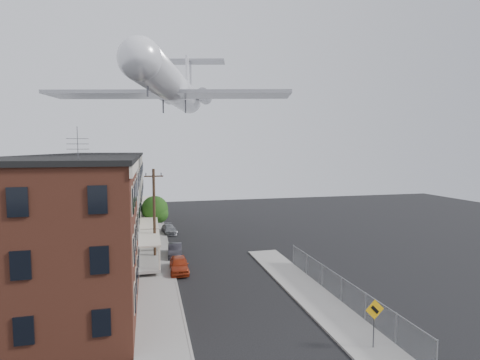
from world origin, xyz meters
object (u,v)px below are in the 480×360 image
object	(u,v)px
car_near	(179,265)
airplane	(173,87)
utility_pole	(154,214)
warning_sign	(374,316)
street_tree	(156,210)
car_mid	(175,250)
car_far	(169,229)

from	to	relation	value
car_near	airplane	xyz separation A→B (m)	(0.41, 9.98, 17.00)
utility_pole	airplane	xyz separation A→B (m)	(2.41, 6.40, 13.01)
warning_sign	airplane	world-z (taller)	airplane
utility_pole	car_near	size ratio (longest dim) A/B	2.24
car_near	utility_pole	bearing A→B (deg)	120.70
warning_sign	utility_pole	size ratio (longest dim) A/B	0.31
warning_sign	street_tree	world-z (taller)	street_tree
car_near	car_mid	distance (m)	5.04
airplane	car_mid	bearing A→B (deg)	-94.77
utility_pole	car_mid	world-z (taller)	utility_pole
warning_sign	car_near	xyz separation A→B (m)	(-9.20, 15.44, -1.20)
car_mid	airplane	world-z (taller)	airplane
car_near	airplane	distance (m)	19.72
street_tree	warning_sign	bearing A→B (deg)	-69.42
warning_sign	car_near	world-z (taller)	warning_sign
utility_pole	car_far	bearing A→B (deg)	80.69
car_mid	airplane	size ratio (longest dim) A/B	0.13
airplane	car_far	bearing A→B (deg)	94.07
warning_sign	car_far	size ratio (longest dim) A/B	0.72
utility_pole	street_tree	world-z (taller)	utility_pole
car_far	airplane	bearing A→B (deg)	-93.47
street_tree	car_far	xyz separation A→B (m)	(1.67, 2.27, -2.89)
car_far	airplane	world-z (taller)	airplane
car_near	car_far	size ratio (longest dim) A/B	1.03
warning_sign	car_far	xyz separation A→B (m)	(-9.20, 31.22, -1.32)
airplane	car_near	bearing A→B (deg)	-92.37
street_tree	car_mid	size ratio (longest dim) A/B	1.35
utility_pole	street_tree	bearing A→B (deg)	88.11
street_tree	car_far	distance (m)	4.04
utility_pole	car_near	bearing A→B (deg)	-60.83
car_mid	car_far	xyz separation A→B (m)	(-0.00, 10.73, -0.07)
utility_pole	car_mid	xyz separation A→B (m)	(2.00, 1.46, -4.04)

